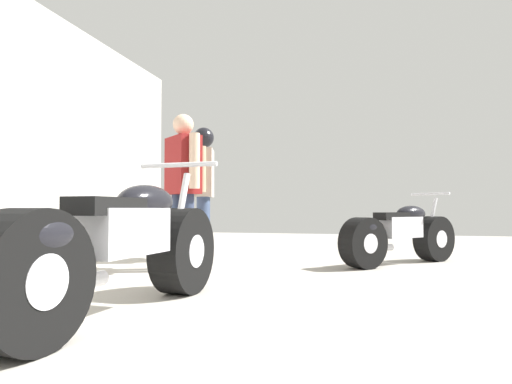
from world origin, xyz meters
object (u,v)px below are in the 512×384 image
(motorcycle_maroon_cruiser, at_px, (121,248))
(mechanic_with_helmet, at_px, (204,180))
(motorcycle_black_naked, at_px, (399,235))
(mechanic_in_blue, at_px, (183,181))

(motorcycle_maroon_cruiser, distance_m, mechanic_with_helmet, 3.19)
(motorcycle_black_naked, bearing_deg, motorcycle_maroon_cruiser, -120.82)
(motorcycle_maroon_cruiser, relative_size, mechanic_in_blue, 1.29)
(mechanic_with_helmet, bearing_deg, mechanic_in_blue, -82.62)
(motorcycle_black_naked, xyz_separation_m, mechanic_with_helmet, (-2.50, -0.09, 0.70))
(motorcycle_maroon_cruiser, xyz_separation_m, mechanic_with_helmet, (-0.61, 3.06, 0.63))
(motorcycle_black_naked, distance_m, mechanic_in_blue, 2.68)
(mechanic_in_blue, bearing_deg, mechanic_with_helmet, 97.38)
(motorcycle_black_naked, bearing_deg, mechanic_in_blue, -155.69)
(mechanic_in_blue, bearing_deg, motorcycle_black_naked, 24.31)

